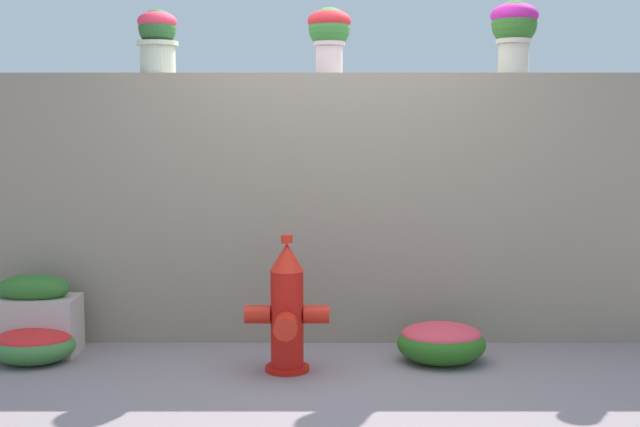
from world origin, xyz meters
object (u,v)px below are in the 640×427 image
object	(u,v)px
fire_hydrant	(285,311)
flower_bush_right	(31,344)
flower_bush_left	(439,341)
potted_plant_3	(512,27)
planter_box	(32,316)
potted_plant_1	(155,36)
potted_plant_2	(327,32)

from	to	relation	value
fire_hydrant	flower_bush_right	xyz separation A→B (m)	(-1.63, 0.21, -0.26)
fire_hydrant	flower_bush_left	xyz separation A→B (m)	(0.98, 0.21, -0.24)
potted_plant_3	planter_box	bearing A→B (deg)	-172.80
potted_plant_3	flower_bush_left	size ratio (longest dim) A/B	0.88
potted_plant_1	potted_plant_2	size ratio (longest dim) A/B	0.96
planter_box	potted_plant_1	bearing A→B (deg)	29.58
potted_plant_3	flower_bush_right	size ratio (longest dim) A/B	0.94
potted_plant_1	potted_plant_2	xyz separation A→B (m)	(1.19, 0.03, 0.04)
flower_bush_right	flower_bush_left	bearing A→B (deg)	0.03
potted_plant_2	potted_plant_3	bearing A→B (deg)	-2.48
potted_plant_1	potted_plant_3	world-z (taller)	potted_plant_3
potted_plant_2	planter_box	bearing A→B (deg)	-166.69
potted_plant_2	flower_bush_right	xyz separation A→B (m)	(-1.90, -0.65, -2.04)
potted_plant_1	flower_bush_left	size ratio (longest dim) A/B	0.78
planter_box	flower_bush_left	bearing A→B (deg)	-4.06
potted_plant_2	flower_bush_right	bearing A→B (deg)	-161.00
potted_plant_1	planter_box	xyz separation A→B (m)	(-0.77, -0.44, -1.87)
flower_bush_left	flower_bush_right	world-z (taller)	flower_bush_left
potted_plant_1	flower_bush_right	bearing A→B (deg)	-138.54
potted_plant_1	planter_box	world-z (taller)	potted_plant_1
flower_bush_left	flower_bush_right	distance (m)	2.61
flower_bush_right	planter_box	bearing A→B (deg)	107.21
potted_plant_2	fire_hydrant	bearing A→B (deg)	-107.24
potted_plant_2	potted_plant_3	world-z (taller)	potted_plant_3
flower_bush_left	planter_box	bearing A→B (deg)	175.94
flower_bush_right	planter_box	world-z (taller)	planter_box
planter_box	potted_plant_3	bearing A→B (deg)	7.20
potted_plant_1	fire_hydrant	xyz separation A→B (m)	(0.92, -0.83, -1.75)
potted_plant_2	planter_box	xyz separation A→B (m)	(-1.96, -0.46, -1.91)
flower_bush_left	flower_bush_right	size ratio (longest dim) A/B	1.07
flower_bush_left	fire_hydrant	bearing A→B (deg)	-168.09
potted_plant_1	flower_bush_right	world-z (taller)	potted_plant_1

